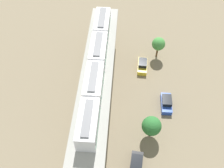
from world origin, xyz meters
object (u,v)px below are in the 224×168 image
Objects in this scene: train at (96,66)px; tree_near_viaduct at (152,126)px; parked_car_blue at (166,103)px; tree_mid_lot at (159,44)px; parked_car_yellow at (142,65)px; parked_car_black at (136,165)px.

tree_near_viaduct is at bearing -37.47° from train.
tree_near_viaduct is at bearing -116.61° from parked_car_blue.
tree_near_viaduct is 18.64m from tree_mid_lot.
parked_car_blue is 7.25m from tree_near_viaduct.
parked_car_yellow and parked_car_blue have the same top height.
parked_car_blue is (4.18, -8.84, 0.00)m from parked_car_yellow.
parked_car_blue is at bearing -4.15° from train.
train is 14.60m from parked_car_blue.
parked_car_blue is (5.30, 11.65, 0.00)m from parked_car_black.
parked_car_black is at bearing -114.37° from parked_car_blue.
parked_car_black and parked_car_blue have the same top height.
parked_car_black and parked_car_yellow have the same top height.
parked_car_yellow is (1.12, 20.49, 0.00)m from parked_car_black.
tree_near_viaduct is at bearing -95.91° from tree_mid_lot.
train reaches higher than parked_car_yellow.
tree_mid_lot is (3.00, 3.55, 2.69)m from parked_car_yellow.
parked_car_yellow is 9.78m from parked_car_blue.
parked_car_yellow is at bearing -130.21° from tree_mid_lot.
parked_car_blue is 0.87× the size of tree_mid_lot.
parked_car_blue is 0.92× the size of tree_near_viaduct.
tree_near_viaduct is (9.19, -7.05, -5.57)m from train.
train is at bearing 175.96° from parked_car_blue.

